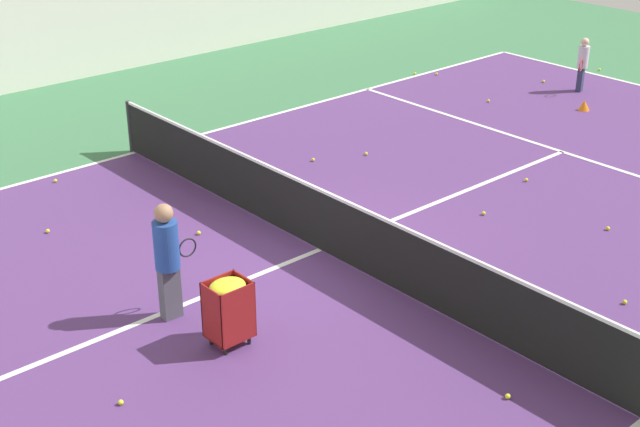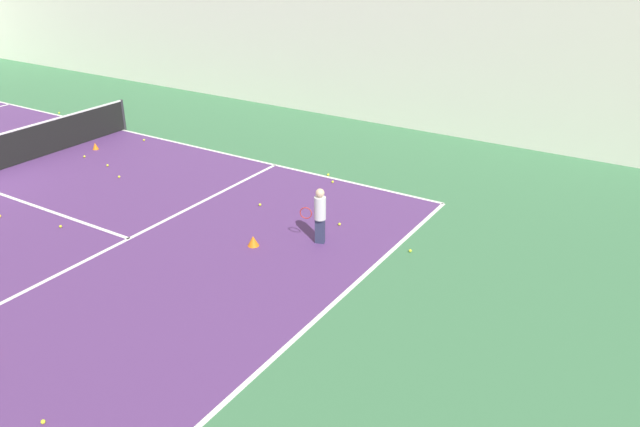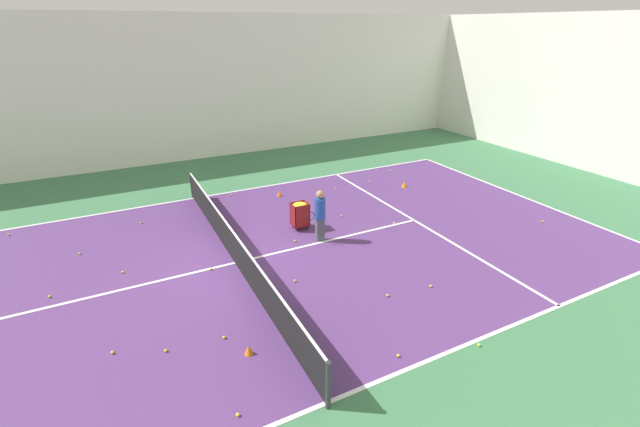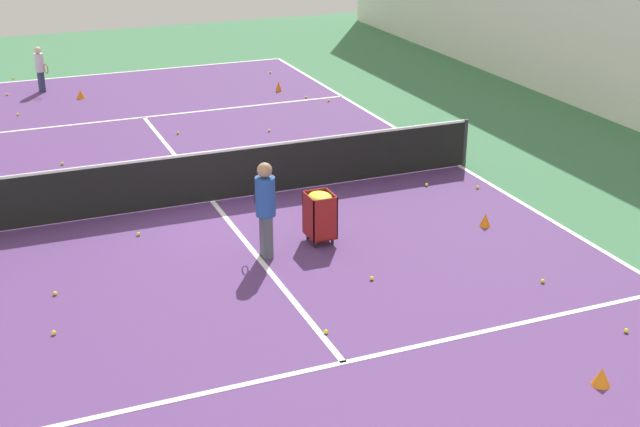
# 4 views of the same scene
# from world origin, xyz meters

# --- Properties ---
(ground_plane) EXTENTS (38.95, 38.95, 0.00)m
(ground_plane) POSITION_xyz_m (0.00, 0.00, 0.00)
(ground_plane) COLOR #3D754C
(court_playing_area) EXTENTS (11.44, 23.92, 0.00)m
(court_playing_area) POSITION_xyz_m (0.00, 0.00, 0.00)
(court_playing_area) COLOR #563370
(court_playing_area) RESTS_ON ground
(line_baseline_near) EXTENTS (11.44, 0.10, 0.00)m
(line_baseline_near) POSITION_xyz_m (0.00, -11.96, 0.01)
(line_baseline_near) COLOR white
(line_baseline_near) RESTS_ON ground
(line_sideline_left) EXTENTS (0.10, 23.92, 0.00)m
(line_sideline_left) POSITION_xyz_m (-5.72, 0.00, 0.01)
(line_sideline_left) COLOR white
(line_sideline_left) RESTS_ON ground
(line_service_near) EXTENTS (11.44, 0.10, 0.00)m
(line_service_near) POSITION_xyz_m (0.00, -6.58, 0.01)
(line_service_near) COLOR white
(line_service_near) RESTS_ON ground
(line_service_far) EXTENTS (11.44, 0.10, 0.00)m
(line_service_far) POSITION_xyz_m (0.00, 6.58, 0.01)
(line_service_far) COLOR white
(line_service_far) RESTS_ON ground
(line_centre_service) EXTENTS (0.10, 13.15, 0.00)m
(line_centre_service) POSITION_xyz_m (0.00, 0.00, 0.01)
(line_centre_service) COLOR white
(line_centre_service) RESTS_ON ground
(tennis_net) EXTENTS (11.74, 0.10, 1.07)m
(tennis_net) POSITION_xyz_m (0.00, 0.00, 0.55)
(tennis_net) COLOR #2D2D33
(tennis_net) RESTS_ON ground
(player_near_baseline) EXTENTS (0.37, 0.59, 1.32)m
(player_near_baseline) POSITION_xyz_m (2.18, -10.39, 0.76)
(player_near_baseline) COLOR #2D3351
(player_near_baseline) RESTS_ON ground
(coach_at_net) EXTENTS (0.35, 0.67, 1.72)m
(coach_at_net) POSITION_xyz_m (-0.16, 2.88, 0.99)
(coach_at_net) COLOR #4C4C56
(coach_at_net) RESTS_ON ground
(ball_cart) EXTENTS (0.47, 0.54, 0.95)m
(ball_cart) POSITION_xyz_m (-1.25, 2.67, 0.66)
(ball_cart) COLOR maroon
(ball_cart) RESTS_ON ground
(training_cone_0) EXTENTS (0.19, 0.19, 0.30)m
(training_cone_0) POSITION_xyz_m (-4.24, -7.84, 0.15)
(training_cone_0) COLOR orange
(training_cone_0) RESTS_ON ground
(training_cone_1) EXTENTS (0.25, 0.25, 0.25)m
(training_cone_1) POSITION_xyz_m (-2.93, 8.37, 0.13)
(training_cone_1) COLOR orange
(training_cone_1) RESTS_ON ground
(training_cone_2) EXTENTS (0.26, 0.26, 0.24)m
(training_cone_2) POSITION_xyz_m (1.25, -9.21, 0.12)
(training_cone_2) COLOR orange
(training_cone_2) RESTS_ON ground
(training_cone_3) EXTENTS (0.21, 0.21, 0.26)m
(training_cone_3) POSITION_xyz_m (-4.39, 3.18, 0.13)
(training_cone_3) COLOR orange
(training_cone_3) RESTS_ON ground
(training_cone_4) EXTENTS (0.19, 0.19, 0.22)m
(training_cone_4) POSITION_xyz_m (3.83, -0.85, 0.11)
(training_cone_4) COLOR orange
(training_cone_4) RESTS_ON ground
(tennis_ball_0) EXTENTS (0.07, 0.07, 0.07)m
(tennis_ball_0) POSITION_xyz_m (-0.08, 5.75, 0.04)
(tennis_ball_0) COLOR yellow
(tennis_ball_0) RESTS_ON ground
(tennis_ball_1) EXTENTS (0.07, 0.07, 0.07)m
(tennis_ball_1) POSITION_xyz_m (-4.17, 7.39, 0.04)
(tennis_ball_1) COLOR yellow
(tennis_ball_1) RESTS_ON ground
(tennis_ball_2) EXTENTS (0.07, 0.07, 0.07)m
(tennis_ball_2) POSITION_xyz_m (-0.46, -4.76, 0.04)
(tennis_ball_2) COLOR yellow
(tennis_ball_2) RESTS_ON ground
(tennis_ball_3) EXTENTS (0.07, 0.07, 0.07)m
(tennis_ball_3) POSITION_xyz_m (3.61, 4.27, 0.04)
(tennis_ball_3) COLOR yellow
(tennis_ball_3) RESTS_ON ground
(tennis_ball_5) EXTENTS (0.07, 0.07, 0.07)m
(tennis_ball_5) POSITION_xyz_m (-4.13, -2.16, 0.04)
(tennis_ball_5) COLOR yellow
(tennis_ball_5) RESTS_ON ground
(tennis_ball_6) EXTENTS (0.07, 0.07, 0.07)m
(tennis_ball_6) POSITION_xyz_m (-5.33, 1.40, 0.04)
(tennis_ball_6) COLOR yellow
(tennis_ball_6) RESTS_ON ground
(tennis_ball_7) EXTENTS (0.07, 0.07, 0.07)m
(tennis_ball_7) POSITION_xyz_m (3.18, -10.32, 0.04)
(tennis_ball_7) COLOR yellow
(tennis_ball_7) RESTS_ON ground
(tennis_ball_8) EXTENTS (0.07, 0.07, 0.07)m
(tennis_ball_8) POSITION_xyz_m (2.85, -12.33, 0.04)
(tennis_ball_8) COLOR yellow
(tennis_ball_8) RESTS_ON ground
(tennis_ball_10) EXTENTS (0.07, 0.07, 0.07)m
(tennis_ball_10) POSITION_xyz_m (-4.68, -6.77, 0.04)
(tennis_ball_10) COLOR yellow
(tennis_ball_10) RESTS_ON ground
(tennis_ball_12) EXTENTS (0.07, 0.07, 0.07)m
(tennis_ball_12) POSITION_xyz_m (3.08, -8.02, 0.04)
(tennis_ball_12) COLOR yellow
(tennis_ball_12) RESTS_ON ground
(tennis_ball_13) EXTENTS (0.07, 0.07, 0.07)m
(tennis_ball_13) POSITION_xyz_m (-5.14, -6.18, 0.04)
(tennis_ball_13) COLOR yellow
(tennis_ball_13) RESTS_ON ground
(tennis_ball_16) EXTENTS (0.07, 0.07, 0.07)m
(tennis_ball_16) POSITION_xyz_m (-0.89, -2.99, 0.04)
(tennis_ball_16) COLOR yellow
(tennis_ball_16) RESTS_ON ground
(tennis_ball_17) EXTENTS (0.07, 0.07, 0.07)m
(tennis_ball_17) POSITION_xyz_m (-3.99, 5.58, 0.04)
(tennis_ball_17) COLOR yellow
(tennis_ball_17) RESTS_ON ground
(tennis_ball_18) EXTENTS (0.07, 0.07, 0.07)m
(tennis_ball_18) POSITION_xyz_m (3.11, -1.19, 0.04)
(tennis_ball_18) COLOR yellow
(tennis_ball_18) RESTS_ON ground
(tennis_ball_19) EXTENTS (0.07, 0.07, 0.07)m
(tennis_ball_19) POSITION_xyz_m (3.44, 3.00, 0.04)
(tennis_ball_19) COLOR yellow
(tennis_ball_19) RESTS_ON ground
(tennis_ball_20) EXTENTS (0.07, 0.07, 0.07)m
(tennis_ball_20) POSITION_xyz_m (0.07, -0.73, 0.04)
(tennis_ball_20) COLOR yellow
(tennis_ball_20) RESTS_ON ground
(tennis_ball_21) EXTENTS (0.07, 0.07, 0.07)m
(tennis_ball_21) POSITION_xyz_m (-4.41, 0.87, 0.04)
(tennis_ball_21) COLOR yellow
(tennis_ball_21) RESTS_ON ground
(tennis_ball_22) EXTENTS (0.07, 0.07, 0.07)m
(tennis_ball_22) POSITION_xyz_m (-0.40, 2.09, 0.04)
(tennis_ball_22) COLOR yellow
(tennis_ball_22) RESTS_ON ground
(tennis_ball_23) EXTENTS (0.07, 0.07, 0.07)m
(tennis_ball_23) POSITION_xyz_m (1.73, 1.15, 0.04)
(tennis_ball_23) COLOR yellow
(tennis_ball_23) RESTS_ON ground
(tennis_ball_24) EXTENTS (0.07, 0.07, 0.07)m
(tennis_ball_24) POSITION_xyz_m (-4.75, -10.02, 0.04)
(tennis_ball_24) COLOR yellow
(tennis_ball_24) RESTS_ON ground
(tennis_ball_26) EXTENTS (0.07, 0.07, 0.07)m
(tennis_ball_26) POSITION_xyz_m (-1.45, 4.42, 0.04)
(tennis_ball_26) COLOR yellow
(tennis_ball_26) RESTS_ON ground
(tennis_ball_27) EXTENTS (0.07, 0.07, 0.07)m
(tennis_ball_27) POSITION_xyz_m (2.50, -3.43, 0.04)
(tennis_ball_27) COLOR yellow
(tennis_ball_27) RESTS_ON ground
(tennis_ball_28) EXTENTS (0.07, 0.07, 0.07)m
(tennis_ball_28) POSITION_xyz_m (-2.64, -4.08, 0.04)
(tennis_ball_28) COLOR yellow
(tennis_ball_28) RESTS_ON ground
(tennis_ball_29) EXTENTS (0.07, 0.07, 0.07)m
(tennis_ball_29) POSITION_xyz_m (2.96, -2.41, 0.04)
(tennis_ball_29) COLOR yellow
(tennis_ball_29) RESTS_ON ground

